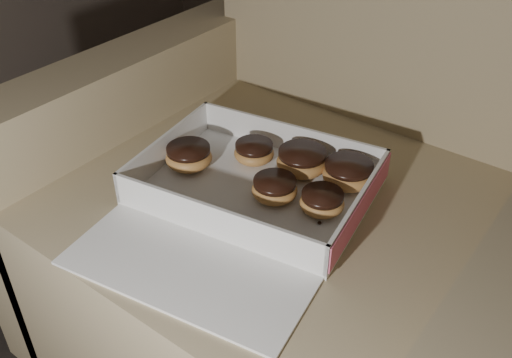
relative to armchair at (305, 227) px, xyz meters
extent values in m
cube|color=#8D7F5A|center=(0.00, -0.05, -0.09)|extent=(0.75, 0.75, 0.44)
cube|color=#8D7F5A|center=(-0.40, -0.05, -0.02)|extent=(0.12, 0.75, 0.58)
cube|color=#8D7F5A|center=(0.40, -0.05, -0.02)|extent=(0.12, 0.75, 0.58)
cube|color=white|center=(-0.04, -0.11, 0.13)|extent=(0.41, 0.34, 0.01)
cube|color=white|center=(-0.06, 0.03, 0.17)|extent=(0.37, 0.07, 0.06)
cube|color=white|center=(-0.02, -0.24, 0.17)|extent=(0.37, 0.07, 0.06)
cube|color=white|center=(-0.22, -0.14, 0.17)|extent=(0.05, 0.28, 0.06)
cube|color=white|center=(0.14, -0.08, 0.17)|extent=(0.05, 0.28, 0.06)
cube|color=#D35472|center=(0.15, -0.08, 0.17)|extent=(0.05, 0.27, 0.05)
cube|color=white|center=(0.00, -0.32, 0.13)|extent=(0.39, 0.21, 0.01)
ellipsoid|color=#D08C48|center=(0.08, -0.09, 0.15)|extent=(0.07, 0.07, 0.03)
cylinder|color=black|center=(0.08, -0.09, 0.17)|extent=(0.07, 0.07, 0.01)
ellipsoid|color=#D08C48|center=(0.00, -0.02, 0.16)|extent=(0.09, 0.09, 0.04)
cylinder|color=black|center=(0.00, -0.02, 0.18)|extent=(0.08, 0.08, 0.01)
ellipsoid|color=#D08C48|center=(-0.17, -0.13, 0.16)|extent=(0.08, 0.08, 0.04)
cylinder|color=black|center=(-0.17, -0.13, 0.17)|extent=(0.08, 0.08, 0.01)
ellipsoid|color=#D08C48|center=(-0.09, -0.04, 0.15)|extent=(0.07, 0.07, 0.04)
cylinder|color=black|center=(-0.09, -0.04, 0.17)|extent=(0.07, 0.07, 0.01)
ellipsoid|color=#D08C48|center=(0.08, 0.00, 0.16)|extent=(0.09, 0.09, 0.04)
cylinder|color=black|center=(0.08, 0.00, 0.18)|extent=(0.08, 0.08, 0.01)
ellipsoid|color=#D08C48|center=(0.00, -0.11, 0.16)|extent=(0.08, 0.08, 0.04)
cylinder|color=black|center=(0.00, -0.11, 0.17)|extent=(0.07, 0.07, 0.01)
ellipsoid|color=black|center=(0.14, -0.18, 0.14)|extent=(0.01, 0.01, 0.00)
ellipsoid|color=black|center=(0.02, -0.20, 0.14)|extent=(0.01, 0.01, 0.00)
ellipsoid|color=black|center=(0.10, -0.12, 0.14)|extent=(0.01, 0.01, 0.00)
camera|label=1|loc=(0.43, -0.73, 0.71)|focal=40.00mm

